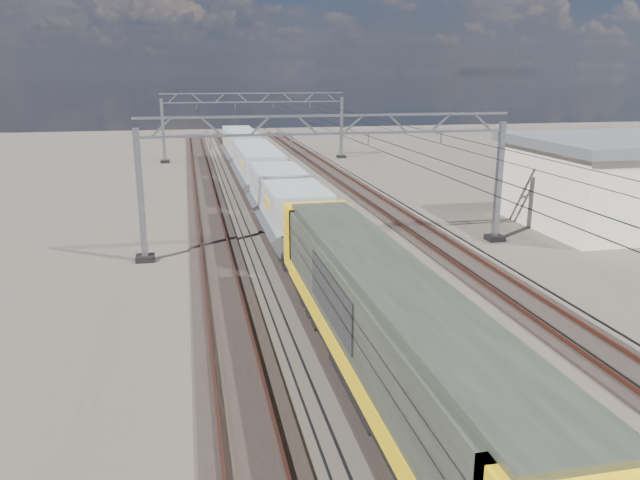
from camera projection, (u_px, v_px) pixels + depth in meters
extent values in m
plane|color=black|center=(349.00, 273.00, 29.38)|extent=(160.00, 160.00, 0.00)
cube|color=black|center=(220.00, 280.00, 28.16)|extent=(2.60, 140.00, 0.12)
cube|color=brown|center=(204.00, 278.00, 27.97)|extent=(0.08, 140.00, 0.16)
cube|color=brown|center=(236.00, 276.00, 28.26)|extent=(0.08, 140.00, 0.16)
cube|color=black|center=(307.00, 275.00, 28.96)|extent=(2.60, 140.00, 0.12)
cube|color=brown|center=(292.00, 272.00, 28.77)|extent=(0.08, 140.00, 0.16)
cube|color=brown|center=(322.00, 270.00, 29.06)|extent=(0.08, 140.00, 0.16)
cube|color=black|center=(389.00, 269.00, 29.76)|extent=(2.60, 140.00, 0.12)
cube|color=brown|center=(375.00, 267.00, 29.58)|extent=(0.08, 140.00, 0.16)
cube|color=brown|center=(404.00, 265.00, 29.86)|extent=(0.08, 140.00, 0.16)
cube|color=black|center=(467.00, 264.00, 30.56)|extent=(2.60, 140.00, 0.12)
cube|color=brown|center=(454.00, 262.00, 30.38)|extent=(0.08, 140.00, 0.16)
cube|color=brown|center=(481.00, 260.00, 30.67)|extent=(0.08, 140.00, 0.16)
cube|color=gray|center=(141.00, 196.00, 30.39)|extent=(0.30, 0.30, 6.60)
cube|color=gray|center=(499.00, 183.00, 34.20)|extent=(0.30, 0.30, 6.60)
cube|color=black|center=(145.00, 258.00, 31.21)|extent=(0.90, 0.90, 0.30)
cube|color=black|center=(494.00, 238.00, 35.02)|extent=(0.90, 0.90, 0.30)
cube|color=gray|center=(330.00, 116.00, 31.32)|extent=(19.30, 0.18, 0.12)
cube|color=gray|center=(330.00, 134.00, 31.56)|extent=(19.30, 0.18, 0.12)
cube|color=gray|center=(161.00, 127.00, 29.78)|extent=(1.03, 0.10, 0.94)
cube|color=gray|center=(211.00, 127.00, 30.25)|extent=(1.03, 0.10, 0.94)
cube|color=gray|center=(260.00, 126.00, 30.73)|extent=(1.03, 0.10, 0.94)
cube|color=gray|center=(307.00, 125.00, 31.20)|extent=(1.03, 0.10, 0.94)
cube|color=gray|center=(353.00, 124.00, 31.68)|extent=(1.03, 0.10, 0.94)
cube|color=gray|center=(398.00, 123.00, 32.16)|extent=(1.03, 0.10, 0.94)
cube|color=gray|center=(441.00, 123.00, 32.63)|extent=(1.03, 0.10, 0.94)
cube|color=gray|center=(483.00, 122.00, 33.11)|extent=(1.03, 0.10, 0.94)
cube|color=gray|center=(211.00, 143.00, 30.44)|extent=(0.06, 0.06, 0.65)
cube|color=gray|center=(292.00, 141.00, 31.24)|extent=(0.06, 0.06, 0.65)
cube|color=gray|center=(368.00, 139.00, 32.04)|extent=(0.06, 0.06, 0.65)
cube|color=gray|center=(441.00, 138.00, 32.85)|extent=(0.06, 0.06, 0.65)
cube|color=gray|center=(163.00, 131.00, 64.40)|extent=(0.30, 0.30, 6.60)
cube|color=gray|center=(341.00, 128.00, 68.21)|extent=(0.30, 0.30, 6.60)
cube|color=black|center=(165.00, 161.00, 65.22)|extent=(0.90, 0.90, 0.30)
cube|color=black|center=(341.00, 157.00, 69.03)|extent=(0.90, 0.90, 0.30)
cube|color=gray|center=(254.00, 93.00, 65.33)|extent=(19.30, 0.18, 0.12)
cube|color=gray|center=(254.00, 102.00, 65.57)|extent=(19.30, 0.18, 0.12)
cube|color=gray|center=(173.00, 98.00, 63.78)|extent=(1.03, 0.10, 0.94)
cube|color=gray|center=(196.00, 98.00, 64.26)|extent=(1.03, 0.10, 0.94)
cube|color=gray|center=(220.00, 98.00, 64.74)|extent=(1.03, 0.10, 0.94)
cube|color=gray|center=(243.00, 98.00, 65.21)|extent=(1.03, 0.10, 0.94)
cube|color=gray|center=(265.00, 98.00, 65.69)|extent=(1.03, 0.10, 0.94)
cube|color=gray|center=(287.00, 97.00, 66.16)|extent=(1.03, 0.10, 0.94)
cube|color=gray|center=(309.00, 97.00, 66.64)|extent=(1.03, 0.10, 0.94)
cube|color=gray|center=(331.00, 97.00, 67.12)|extent=(1.03, 0.10, 0.94)
cube|color=gray|center=(196.00, 106.00, 64.45)|extent=(0.06, 0.06, 0.65)
cube|color=gray|center=(235.00, 105.00, 65.25)|extent=(0.06, 0.06, 0.65)
cube|color=gray|center=(273.00, 105.00, 66.05)|extent=(0.06, 0.06, 0.65)
cube|color=gray|center=(310.00, 105.00, 66.85)|extent=(0.06, 0.06, 0.65)
cylinder|color=black|center=(208.00, 141.00, 34.30)|extent=(0.03, 140.00, 0.03)
cylinder|color=black|center=(208.00, 132.00, 34.17)|extent=(0.03, 140.00, 0.03)
cylinder|color=black|center=(280.00, 139.00, 35.11)|extent=(0.03, 140.00, 0.03)
cylinder|color=black|center=(280.00, 130.00, 34.98)|extent=(0.03, 140.00, 0.03)
cylinder|color=black|center=(349.00, 138.00, 35.91)|extent=(0.03, 140.00, 0.03)
cylinder|color=black|center=(349.00, 129.00, 35.78)|extent=(0.03, 140.00, 0.03)
cylinder|color=black|center=(414.00, 136.00, 36.71)|extent=(0.03, 140.00, 0.03)
cylinder|color=black|center=(415.00, 128.00, 36.58)|extent=(0.03, 140.00, 0.03)
cube|color=black|center=(332.00, 299.00, 23.90)|extent=(2.20, 3.60, 0.60)
cube|color=black|center=(384.00, 365.00, 17.66)|extent=(2.65, 20.00, 0.25)
cube|color=black|center=(384.00, 377.00, 17.76)|extent=(2.20, 4.50, 0.75)
cube|color=#252A23|center=(386.00, 318.00, 17.29)|extent=(2.65, 17.00, 2.60)
cube|color=yellow|center=(338.00, 355.00, 17.28)|extent=(0.04, 17.00, 0.60)
cube|color=yellow|center=(430.00, 347.00, 17.82)|extent=(0.04, 17.00, 0.60)
cube|color=black|center=(330.00, 297.00, 17.88)|extent=(0.05, 5.00, 1.40)
cube|color=black|center=(419.00, 291.00, 18.42)|extent=(0.05, 5.00, 1.40)
cube|color=#252A23|center=(387.00, 271.00, 16.94)|extent=(2.25, 18.00, 0.15)
cube|color=yellow|center=(318.00, 236.00, 25.89)|extent=(2.65, 1.80, 2.60)
cube|color=yellow|center=(314.00, 220.00, 26.66)|extent=(2.60, 0.46, 1.52)
cube|color=black|center=(301.00, 217.00, 26.62)|extent=(0.85, 0.08, 0.75)
cube|color=black|center=(326.00, 216.00, 26.84)|extent=(0.85, 0.08, 0.75)
cylinder|color=black|center=(294.00, 262.00, 27.22)|extent=(0.36, 0.50, 0.36)
cylinder|color=black|center=(332.00, 259.00, 27.56)|extent=(0.36, 0.50, 0.36)
cylinder|color=white|center=(300.00, 249.00, 27.02)|extent=(0.20, 0.08, 0.20)
cylinder|color=white|center=(327.00, 247.00, 27.26)|extent=(0.20, 0.08, 0.20)
cube|color=black|center=(301.00, 252.00, 30.24)|extent=(2.20, 2.60, 0.55)
cube|color=black|center=(275.00, 213.00, 38.74)|extent=(2.20, 2.60, 0.55)
cube|color=black|center=(287.00, 224.00, 34.40)|extent=(2.40, 13.00, 0.20)
cube|color=gray|center=(286.00, 193.00, 33.95)|extent=(2.80, 12.00, 1.80)
cube|color=#484B50|center=(269.00, 216.00, 34.08)|extent=(1.48, 12.00, 1.36)
cube|color=#484B50|center=(303.00, 214.00, 34.47)|extent=(1.48, 12.00, 1.36)
cube|color=yellow|center=(267.00, 203.00, 30.81)|extent=(0.04, 1.20, 0.50)
cube|color=black|center=(265.00, 197.00, 43.65)|extent=(2.20, 2.60, 0.55)
cube|color=black|center=(252.00, 177.00, 52.16)|extent=(2.20, 2.60, 0.55)
cube|color=black|center=(258.00, 181.00, 47.81)|extent=(2.40, 13.00, 0.20)
cube|color=gray|center=(257.00, 159.00, 47.36)|extent=(2.80, 12.00, 1.80)
cube|color=#484B50|center=(245.00, 176.00, 47.50)|extent=(1.48, 12.00, 1.36)
cube|color=#484B50|center=(270.00, 175.00, 47.88)|extent=(1.48, 12.00, 1.36)
cube|color=yellow|center=(242.00, 164.00, 44.22)|extent=(0.04, 1.20, 0.50)
cube|color=black|center=(246.00, 168.00, 57.07)|extent=(2.20, 2.60, 0.55)
cube|color=black|center=(238.00, 155.00, 65.57)|extent=(2.20, 2.60, 0.55)
cube|color=black|center=(241.00, 157.00, 61.23)|extent=(2.40, 13.00, 0.20)
cube|color=gray|center=(241.00, 140.00, 60.78)|extent=(2.80, 12.00, 1.80)
cube|color=#484B50|center=(231.00, 153.00, 60.91)|extent=(1.48, 12.00, 1.36)
cube|color=#484B50|center=(251.00, 152.00, 61.29)|extent=(1.48, 12.00, 1.36)
cube|color=yellow|center=(228.00, 142.00, 57.63)|extent=(0.04, 1.20, 0.50)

